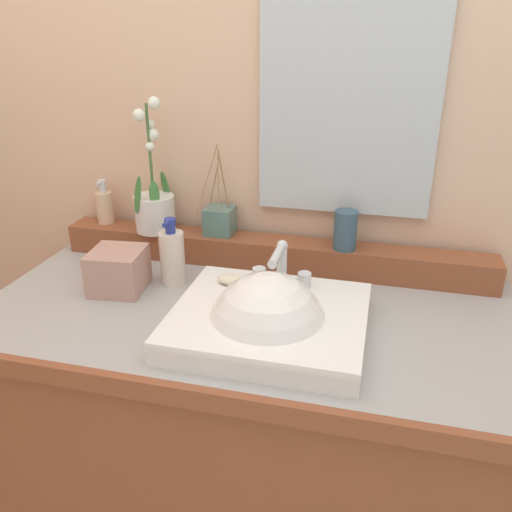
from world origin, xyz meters
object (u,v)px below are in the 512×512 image
(potted_plant, at_px, (154,203))
(reed_diffuser, at_px, (220,220))
(sink_basin, at_px, (268,326))
(tissue_box, at_px, (118,270))
(soap_dispenser, at_px, (105,206))
(soap_bar, at_px, (232,279))
(lotion_bottle, at_px, (172,256))
(tumbler_cup, at_px, (345,230))

(potted_plant, height_order, reed_diffuser, potted_plant)
(sink_basin, bearing_deg, tissue_box, 164.15)
(sink_basin, relative_size, soap_dispenser, 3.17)
(soap_bar, bearing_deg, reed_diffuser, 113.62)
(soap_bar, bearing_deg, tissue_box, 178.97)
(reed_diffuser, relative_size, lotion_bottle, 1.42)
(soap_dispenser, xyz_separation_m, lotion_bottle, (0.29, -0.18, -0.06))
(reed_diffuser, bearing_deg, sink_basin, -58.35)
(soap_dispenser, relative_size, tissue_box, 1.01)
(tumbler_cup, xyz_separation_m, lotion_bottle, (-0.43, -0.15, -0.06))
(potted_plant, relative_size, reed_diffuser, 1.47)
(tumbler_cup, height_order, tissue_box, tumbler_cup)
(soap_dispenser, bearing_deg, potted_plant, -6.57)
(potted_plant, relative_size, tissue_box, 2.87)
(tumbler_cup, relative_size, lotion_bottle, 0.59)
(tumbler_cup, relative_size, reed_diffuser, 0.41)
(soap_dispenser, distance_m, reed_diffuser, 0.36)
(reed_diffuser, height_order, tissue_box, reed_diffuser)
(soap_dispenser, height_order, tissue_box, soap_dispenser)
(sink_basin, height_order, lotion_bottle, lotion_bottle)
(soap_bar, xyz_separation_m, soap_dispenser, (-0.47, 0.25, 0.06))
(sink_basin, bearing_deg, soap_bar, 135.43)
(tissue_box, bearing_deg, tumbler_cup, 21.89)
(potted_plant, relative_size, lotion_bottle, 2.08)
(potted_plant, bearing_deg, soap_dispenser, 173.43)
(tumbler_cup, bearing_deg, soap_dispenser, 177.70)
(soap_bar, distance_m, potted_plant, 0.39)
(soap_bar, xyz_separation_m, reed_diffuser, (-0.11, 0.25, 0.05))
(soap_bar, distance_m, lotion_bottle, 0.20)
(lotion_bottle, bearing_deg, potted_plant, 125.81)
(soap_dispenser, distance_m, lotion_bottle, 0.34)
(tissue_box, bearing_deg, sink_basin, -15.85)
(lotion_bottle, distance_m, tissue_box, 0.14)
(potted_plant, distance_m, soap_dispenser, 0.17)
(soap_bar, height_order, lotion_bottle, lotion_bottle)
(tissue_box, bearing_deg, lotion_bottle, 29.63)
(soap_dispenser, bearing_deg, tumbler_cup, -2.30)
(soap_dispenser, bearing_deg, sink_basin, -32.14)
(potted_plant, distance_m, tumbler_cup, 0.54)
(sink_basin, xyz_separation_m, tumbler_cup, (0.13, 0.34, 0.11))
(sink_basin, bearing_deg, soap_dispenser, 147.86)
(lotion_bottle, bearing_deg, soap_bar, -21.94)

